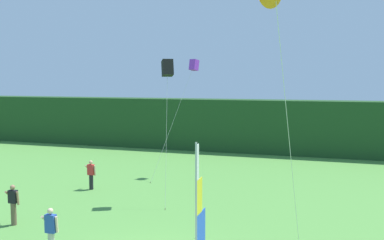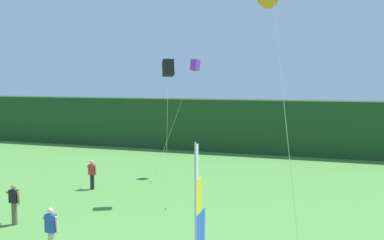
{
  "view_description": "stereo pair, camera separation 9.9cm",
  "coord_description": "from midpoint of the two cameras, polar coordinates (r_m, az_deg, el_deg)",
  "views": [
    {
      "loc": [
        5.43,
        -11.65,
        5.94
      ],
      "look_at": [
        0.84,
        2.93,
        4.48
      ],
      "focal_mm": 39.4,
      "sensor_mm": 36.0,
      "label": 1
    },
    {
      "loc": [
        5.52,
        -11.62,
        5.94
      ],
      "look_at": [
        0.84,
        2.93,
        4.48
      ],
      "focal_mm": 39.4,
      "sensor_mm": 36.0,
      "label": 2
    }
  ],
  "objects": [
    {
      "name": "person_far_left",
      "position": [
        19.05,
        -22.81,
        -10.34
      ],
      "size": [
        0.55,
        0.48,
        1.68
      ],
      "color": "brown",
      "rests_on": "ground"
    },
    {
      "name": "kite_purple_box_2",
      "position": [
        26.3,
        0.51,
        7.39
      ],
      "size": [
        1.99,
        3.44,
        7.23
      ],
      "color": "brown",
      "rests_on": "ground"
    },
    {
      "name": "distant_treeline",
      "position": [
        35.06,
        8.77,
        -0.81
      ],
      "size": [
        80.0,
        2.4,
        4.32
      ],
      "primitive_type": "cube",
      "color": "#1E421E",
      "rests_on": "ground"
    },
    {
      "name": "person_mid_field",
      "position": [
        15.46,
        -18.37,
        -13.95
      ],
      "size": [
        0.55,
        0.48,
        1.65
      ],
      "color": "#B7B2A3",
      "rests_on": "ground"
    },
    {
      "name": "kite_black_box_1",
      "position": [
        20.36,
        -3.1,
        7.01
      ],
      "size": [
        0.8,
        1.86,
        6.94
      ],
      "color": "brown",
      "rests_on": "ground"
    },
    {
      "name": "banner_flag",
      "position": [
        13.21,
        1.08,
        -12.06
      ],
      "size": [
        0.06,
        1.03,
        4.11
      ],
      "color": "#B7B7BC",
      "rests_on": "ground"
    },
    {
      "name": "person_near_banner",
      "position": [
        23.68,
        -13.25,
        -7.11
      ],
      "size": [
        0.55,
        0.48,
        1.6
      ],
      "color": "black",
      "rests_on": "ground"
    }
  ]
}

